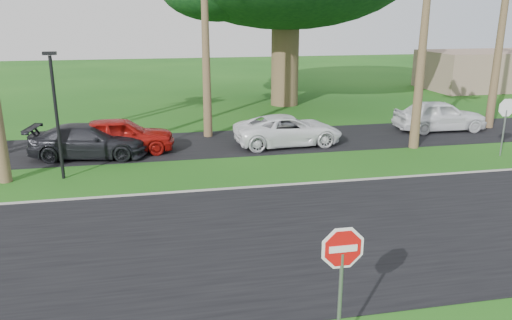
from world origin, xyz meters
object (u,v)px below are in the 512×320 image
object	(u,v)px
stop_sign_near	(342,265)
car_minivan	(288,130)
car_red	(120,136)
car_dark	(89,141)
stop_sign_far	(506,115)
car_pickup	(440,116)

from	to	relation	value
stop_sign_near	car_minivan	xyz separation A→B (m)	(2.97, 14.57, -1.08)
car_red	car_dark	distance (m)	1.35
stop_sign_far	car_dark	bearing A→B (deg)	-10.49
stop_sign_near	car_red	bearing A→B (deg)	107.35
stop_sign_far	car_dark	size ratio (longest dim) A/B	0.54
stop_sign_near	car_red	world-z (taller)	stop_sign_near
stop_sign_far	car_red	bearing A→B (deg)	-12.86
car_red	car_pickup	size ratio (longest dim) A/B	0.99
stop_sign_near	car_pickup	distance (m)	19.58
stop_sign_near	car_minivan	world-z (taller)	stop_sign_near
car_red	car_minivan	bearing A→B (deg)	-92.29
stop_sign_far	car_pickup	size ratio (longest dim) A/B	0.56
car_red	car_dark	xyz separation A→B (m)	(-1.26, -0.46, -0.09)
stop_sign_near	car_pickup	world-z (taller)	stop_sign_near
car_minivan	car_pickup	distance (m)	8.57
stop_sign_near	car_dark	xyz separation A→B (m)	(-5.85, 14.21, -1.07)
car_red	car_pickup	world-z (taller)	car_pickup
car_dark	stop_sign_far	bearing A→B (deg)	-92.96
stop_sign_near	car_dark	world-z (taller)	stop_sign_near
stop_sign_near	stop_sign_far	distance (m)	15.91
stop_sign_near	car_red	size ratio (longest dim) A/B	0.56
car_red	car_pickup	distance (m)	16.08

